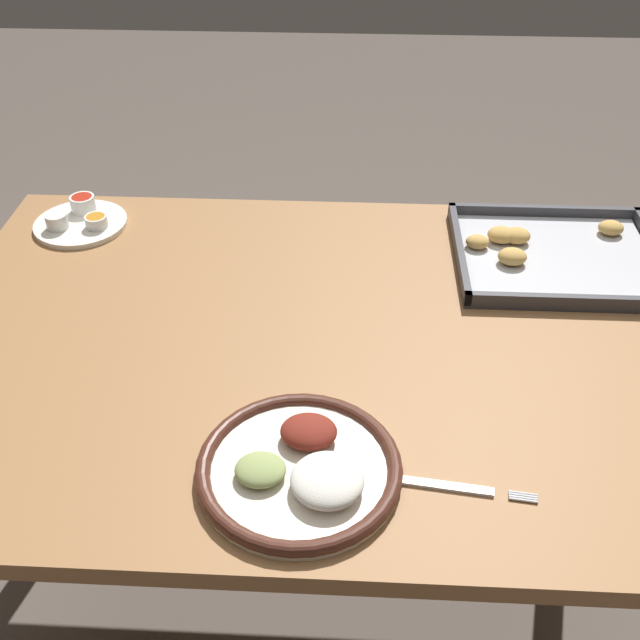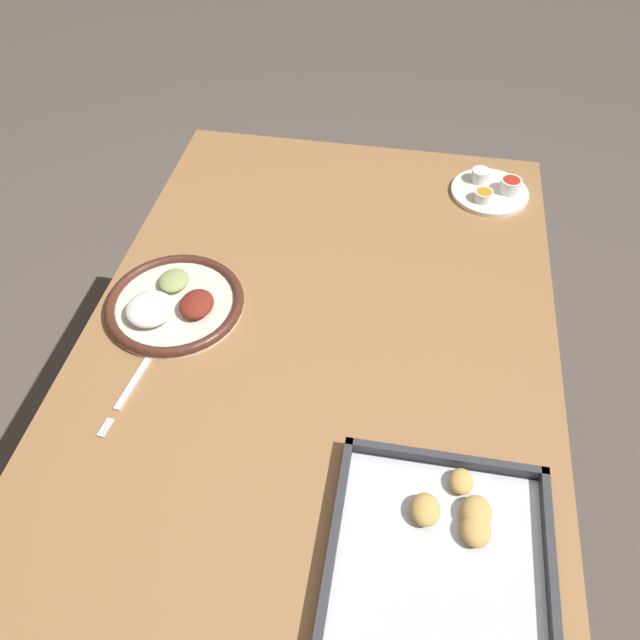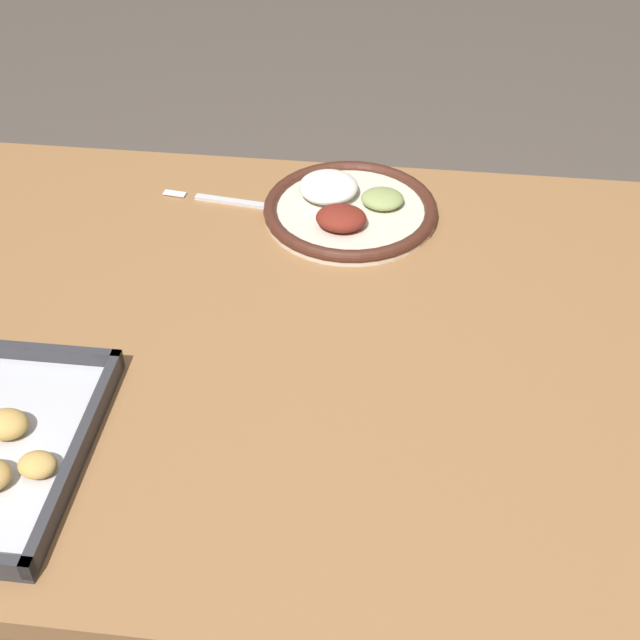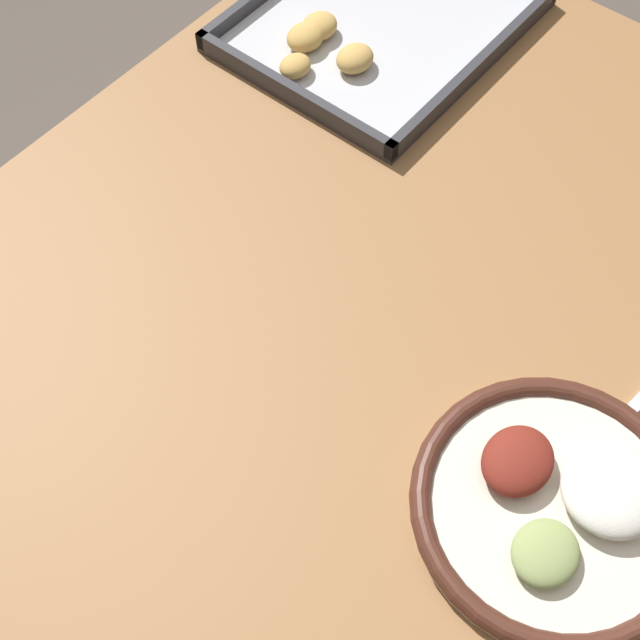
{
  "view_description": "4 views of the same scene",
  "coord_description": "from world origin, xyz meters",
  "px_view_note": "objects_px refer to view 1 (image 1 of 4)",
  "views": [
    {
      "loc": [
        0.04,
        -0.91,
        1.47
      ],
      "look_at": [
        -0.01,
        0.0,
        0.77
      ],
      "focal_mm": 42.0,
      "sensor_mm": 36.0,
      "label": 1
    },
    {
      "loc": [
        0.73,
        0.13,
        1.6
      ],
      "look_at": [
        -0.01,
        0.0,
        0.77
      ],
      "focal_mm": 35.0,
      "sensor_mm": 36.0,
      "label": 2
    },
    {
      "loc": [
        -0.11,
        0.84,
        1.49
      ],
      "look_at": [
        -0.01,
        0.0,
        0.77
      ],
      "focal_mm": 50.0,
      "sensor_mm": 36.0,
      "label": 3
    },
    {
      "loc": [
        -0.37,
        -0.29,
        1.51
      ],
      "look_at": [
        -0.01,
        0.0,
        0.77
      ],
      "focal_mm": 50.0,
      "sensor_mm": 36.0,
      "label": 4
    }
  ],
  "objects_px": {
    "dinner_plate": "(301,468)",
    "fork": "(440,485)",
    "baking_tray": "(552,254)",
    "saucer_plate": "(80,220)"
  },
  "relations": [
    {
      "from": "dinner_plate",
      "to": "fork",
      "type": "xyz_separation_m",
      "value": [
        0.17,
        -0.01,
        -0.01
      ]
    },
    {
      "from": "dinner_plate",
      "to": "saucer_plate",
      "type": "relative_size",
      "value": 1.5
    },
    {
      "from": "fork",
      "to": "baking_tray",
      "type": "relative_size",
      "value": 0.59
    },
    {
      "from": "dinner_plate",
      "to": "baking_tray",
      "type": "relative_size",
      "value": 0.72
    },
    {
      "from": "dinner_plate",
      "to": "fork",
      "type": "distance_m",
      "value": 0.17
    },
    {
      "from": "dinner_plate",
      "to": "baking_tray",
      "type": "height_order",
      "value": "dinner_plate"
    },
    {
      "from": "dinner_plate",
      "to": "saucer_plate",
      "type": "distance_m",
      "value": 0.75
    },
    {
      "from": "fork",
      "to": "saucer_plate",
      "type": "relative_size",
      "value": 1.22
    },
    {
      "from": "fork",
      "to": "baking_tray",
      "type": "xyz_separation_m",
      "value": [
        0.24,
        0.53,
        0.01
      ]
    },
    {
      "from": "saucer_plate",
      "to": "baking_tray",
      "type": "height_order",
      "value": "saucer_plate"
    }
  ]
}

